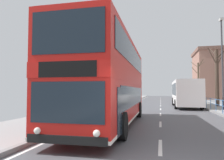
# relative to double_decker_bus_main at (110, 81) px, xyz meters

# --- Properties ---
(double_decker_bus_main) EXTENTS (2.83, 11.19, 4.44)m
(double_decker_bus_main) POSITION_rel_double_decker_bus_main_xyz_m (0.00, 0.00, 0.00)
(double_decker_bus_main) COLOR red
(double_decker_bus_main) RESTS_ON ground
(background_bus_far_lane) EXTENTS (2.74, 9.52, 2.91)m
(background_bus_far_lane) POSITION_rel_double_decker_bus_main_xyz_m (5.35, 13.88, -0.72)
(background_bus_far_lane) COLOR white
(background_bus_far_lane) RESTS_ON ground
(pedestrian_railing_far_kerb) EXTENTS (0.05, 24.57, 1.03)m
(pedestrian_railing_far_kerb) POSITION_rel_double_decker_bus_main_xyz_m (7.07, 6.92, -1.49)
(pedestrian_railing_far_kerb) COLOR #386BA8
(pedestrian_railing_far_kerb) RESTS_ON ground
(street_lamp_far_side) EXTENTS (0.28, 0.60, 8.33)m
(street_lamp_far_side) POSITION_rel_double_decker_bus_main_xyz_m (8.15, 9.83, 2.60)
(street_lamp_far_side) COLOR #38383D
(street_lamp_far_side) RESTS_ON ground
(bare_tree_far_00) EXTENTS (2.20, 2.66, 6.62)m
(bare_tree_far_00) POSITION_rel_double_decker_bus_main_xyz_m (8.70, 14.07, 1.14)
(bare_tree_far_00) COLOR #423328
(bare_tree_far_00) RESTS_ON ground
(bare_tree_far_01) EXTENTS (2.02, 2.49, 6.99)m
(bare_tree_far_01) POSITION_rel_double_decker_bus_main_xyz_m (9.03, 27.77, 1.36)
(bare_tree_far_01) COLOR #4C3D2D
(bare_tree_far_01) RESTS_ON ground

